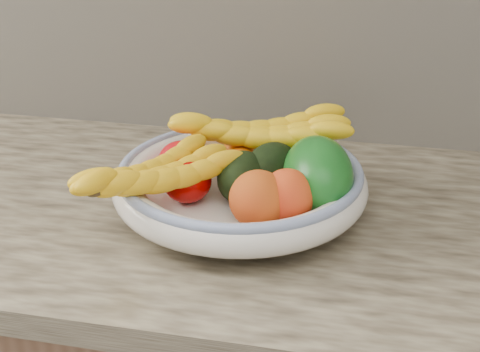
% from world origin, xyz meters
% --- Properties ---
extents(fruit_bowl, '(0.39, 0.39, 0.08)m').
position_xyz_m(fruit_bowl, '(0.00, 1.66, 0.95)').
color(fruit_bowl, silver).
rests_on(fruit_bowl, kitchen_counter).
extents(clementine_back_left, '(0.07, 0.07, 0.05)m').
position_xyz_m(clementine_back_left, '(-0.03, 1.77, 0.95)').
color(clementine_back_left, orange).
rests_on(clementine_back_left, fruit_bowl).
extents(clementine_back_right, '(0.06, 0.06, 0.05)m').
position_xyz_m(clementine_back_right, '(0.05, 1.76, 0.95)').
color(clementine_back_right, orange).
rests_on(clementine_back_right, fruit_bowl).
extents(clementine_back_mid, '(0.06, 0.06, 0.05)m').
position_xyz_m(clementine_back_mid, '(-0.01, 1.72, 0.95)').
color(clementine_back_mid, orange).
rests_on(clementine_back_mid, fruit_bowl).
extents(tomato_left, '(0.10, 0.10, 0.07)m').
position_xyz_m(tomato_left, '(-0.10, 1.69, 0.96)').
color(tomato_left, red).
rests_on(tomato_left, fruit_bowl).
extents(tomato_near_left, '(0.10, 0.10, 0.07)m').
position_xyz_m(tomato_near_left, '(-0.07, 1.62, 0.96)').
color(tomato_near_left, '#A00100').
rests_on(tomato_near_left, fruit_bowl).
extents(avocado_center, '(0.07, 0.11, 0.07)m').
position_xyz_m(avocado_center, '(0.00, 1.65, 0.96)').
color(avocado_center, black).
rests_on(avocado_center, fruit_bowl).
extents(avocado_right, '(0.11, 0.13, 0.08)m').
position_xyz_m(avocado_right, '(0.04, 1.69, 0.96)').
color(avocado_right, black).
rests_on(avocado_right, fruit_bowl).
extents(green_mango, '(0.17, 0.19, 0.14)m').
position_xyz_m(green_mango, '(0.12, 1.66, 0.98)').
color(green_mango, '#0F5315').
rests_on(green_mango, fruit_bowl).
extents(peach_front, '(0.11, 0.11, 0.08)m').
position_xyz_m(peach_front, '(0.04, 1.58, 0.97)').
color(peach_front, orange).
rests_on(peach_front, fruit_bowl).
extents(peach_right, '(0.10, 0.10, 0.08)m').
position_xyz_m(peach_right, '(0.08, 1.59, 0.97)').
color(peach_right, orange).
rests_on(peach_right, fruit_bowl).
extents(banana_bunch_back, '(0.33, 0.18, 0.09)m').
position_xyz_m(banana_bunch_back, '(0.01, 1.75, 0.99)').
color(banana_bunch_back, yellow).
rests_on(banana_bunch_back, fruit_bowl).
extents(banana_bunch_front, '(0.25, 0.30, 0.08)m').
position_xyz_m(banana_bunch_front, '(-0.11, 1.58, 0.98)').
color(banana_bunch_front, yellow).
rests_on(banana_bunch_front, fruit_bowl).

